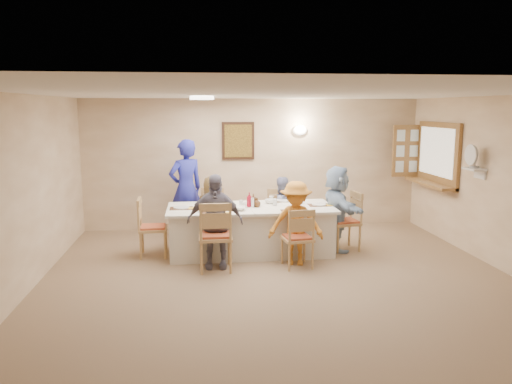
{
  "coord_description": "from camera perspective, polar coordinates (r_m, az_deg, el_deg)",
  "views": [
    {
      "loc": [
        -1.09,
        -6.09,
        2.33
      ],
      "look_at": [
        -0.2,
        1.4,
        1.05
      ],
      "focal_mm": 35.0,
      "sensor_mm": 36.0,
      "label": 1
    }
  ],
  "objects": [
    {
      "name": "bowl_b",
      "position": [
        8.28,
        1.76,
        -1.07
      ],
      "size": [
        0.37,
        0.37,
        0.07
      ],
      "primitive_type": "imported",
      "rotation": [
        0.0,
        0.0,
        0.43
      ],
      "color": "white",
      "rests_on": "dining_table"
    },
    {
      "name": "chair_right_end",
      "position": [
        8.35,
        10.05,
        -3.28
      ],
      "size": [
        0.53,
        0.53,
        0.97
      ],
      "primitive_type": null,
      "rotation": [
        0.0,
        0.0,
        -1.43
      ],
      "color": "tan",
      "rests_on": "ground"
    },
    {
      "name": "plate_bl",
      "position": [
        8.36,
        -5.01,
        -1.14
      ],
      "size": [
        0.23,
        0.23,
        0.01
      ],
      "primitive_type": "cylinder",
      "color": "white",
      "rests_on": "dining_table"
    },
    {
      "name": "chair_back_right",
      "position": [
        8.91,
        2.69,
        -2.6
      ],
      "size": [
        0.43,
        0.43,
        0.89
      ],
      "primitive_type": null,
      "rotation": [
        0.0,
        0.0,
        -0.02
      ],
      "color": "tan",
      "rests_on": "ground"
    },
    {
      "name": "chair_back_left",
      "position": [
        8.79,
        -5.06,
        -2.65
      ],
      "size": [
        0.49,
        0.49,
        0.93
      ],
      "primitive_type": null,
      "rotation": [
        0.0,
        0.0,
        -0.11
      ],
      "color": "tan",
      "rests_on": "ground"
    },
    {
      "name": "bowl_a",
      "position": [
        7.72,
        -2.03,
        -1.89
      ],
      "size": [
        0.4,
        0.4,
        0.06
      ],
      "primitive_type": "imported",
      "rotation": [
        0.0,
        0.0,
        -0.39
      ],
      "color": "white",
      "rests_on": "dining_table"
    },
    {
      "name": "drinking_glass",
      "position": [
        8.01,
        -1.71,
        -1.26
      ],
      "size": [
        0.06,
        0.06,
        0.1
      ],
      "primitive_type": "cylinder",
      "color": "silver",
      "rests_on": "dining_table"
    },
    {
      "name": "diner_front_left",
      "position": [
        7.3,
        -4.72,
        -3.34
      ],
      "size": [
        0.88,
        0.5,
        1.39
      ],
      "primitive_type": "imported",
      "rotation": [
        0.0,
        0.0,
        -0.1
      ],
      "color": "slate",
      "rests_on": "ground"
    },
    {
      "name": "condiment_malt",
      "position": [
        7.95,
        0.11,
        -1.2
      ],
      "size": [
        0.18,
        0.18,
        0.15
      ],
      "primitive_type": "imported",
      "rotation": [
        0.0,
        0.0,
        -0.27
      ],
      "color": "#4D2D14",
      "rests_on": "dining_table"
    },
    {
      "name": "ground",
      "position": [
        6.61,
        3.22,
        -11.02
      ],
      "size": [
        7.0,
        7.0,
        0.0
      ],
      "primitive_type": "plane",
      "color": "#9C8465"
    },
    {
      "name": "serving_hatch",
      "position": [
        9.55,
        20.06,
        4.06
      ],
      "size": [
        0.06,
        1.5,
        1.15
      ],
      "primitive_type": "cube",
      "color": "olive",
      "rests_on": "room_walls"
    },
    {
      "name": "shutter_door",
      "position": [
        10.13,
        16.81,
        4.52
      ],
      "size": [
        0.55,
        0.04,
        1.0
      ],
      "primitive_type": "cube",
      "color": "olive",
      "rests_on": "room_walls"
    },
    {
      "name": "plate_fl",
      "position": [
        7.53,
        -4.8,
        -2.33
      ],
      "size": [
        0.23,
        0.23,
        0.01
      ],
      "primitive_type": "cylinder",
      "color": "white",
      "rests_on": "dining_table"
    },
    {
      "name": "napkin_fl",
      "position": [
        7.49,
        -3.41,
        -2.4
      ],
      "size": [
        0.13,
        0.13,
        0.01
      ],
      "primitive_type": "cube",
      "color": "gold",
      "rests_on": "dining_table"
    },
    {
      "name": "dining_table",
      "position": [
        8.07,
        -0.6,
        -4.35
      ],
      "size": [
        2.65,
        1.12,
        0.76
      ],
      "primitive_type": "cube",
      "color": "white",
      "rests_on": "ground"
    },
    {
      "name": "condiment_ketchup",
      "position": [
        7.95,
        -0.77,
        -0.88
      ],
      "size": [
        0.09,
        0.1,
        0.24
      ],
      "primitive_type": "imported",
      "rotation": [
        0.0,
        0.0,
        -0.02
      ],
      "color": "#A20D23",
      "rests_on": "dining_table"
    },
    {
      "name": "caregiver",
      "position": [
        9.05,
        -8.01,
        0.38
      ],
      "size": [
        0.99,
        0.95,
        1.78
      ],
      "primitive_type": "imported",
      "rotation": [
        0.0,
        0.0,
        3.62
      ],
      "color": "#252AA3",
      "rests_on": "ground"
    },
    {
      "name": "teacup_a",
      "position": [
        7.64,
        -6.21,
        -1.96
      ],
      "size": [
        0.17,
        0.17,
        0.08
      ],
      "primitive_type": "imported",
      "rotation": [
        0.0,
        0.0,
        -0.34
      ],
      "color": "white",
      "rests_on": "dining_table"
    },
    {
      "name": "napkin_bl",
      "position": [
        8.31,
        -3.76,
        -1.2
      ],
      "size": [
        0.14,
        0.14,
        0.01
      ],
      "primitive_type": "cube",
      "color": "gold",
      "rests_on": "dining_table"
    },
    {
      "name": "napkin_re",
      "position": [
        8.18,
        8.53,
        -1.47
      ],
      "size": [
        0.14,
        0.14,
        0.01
      ],
      "primitive_type": "cube",
      "color": "gold",
      "rests_on": "dining_table"
    },
    {
      "name": "diner_back_left",
      "position": [
        8.65,
        -5.05,
        -2.02
      ],
      "size": [
        0.58,
        0.38,
        1.18
      ],
      "primitive_type": "imported",
      "rotation": [
        0.0,
        0.0,
        3.14
      ],
      "color": "brown",
      "rests_on": "ground"
    },
    {
      "name": "diner_front_right",
      "position": [
        7.45,
        4.57,
        -3.58
      ],
      "size": [
        1.0,
        0.78,
        1.26
      ],
      "primitive_type": "imported",
      "rotation": [
        0.0,
        0.0,
        -0.2
      ],
      "color": "orange",
      "rests_on": "ground"
    },
    {
      "name": "plate_fr",
      "position": [
        7.67,
        4.2,
        -2.11
      ],
      "size": [
        0.22,
        0.22,
        0.01
      ],
      "primitive_type": "cylinder",
      "color": "white",
      "rests_on": "dining_table"
    },
    {
      "name": "placemat_fr",
      "position": [
        7.67,
        4.2,
        -2.18
      ],
      "size": [
        0.34,
        0.25,
        0.01
      ],
      "primitive_type": "cube",
      "color": "#472B19",
      "rests_on": "dining_table"
    },
    {
      "name": "plate_le",
      "position": [
        7.94,
        -8.52,
        -1.78
      ],
      "size": [
        0.25,
        0.25,
        0.02
      ],
      "primitive_type": "cylinder",
      "color": "white",
      "rests_on": "dining_table"
    },
    {
      "name": "wall_sconce",
      "position": [
        9.74,
        5.05,
        7.06
      ],
      "size": [
        0.26,
        0.09,
        0.18
      ],
      "primitive_type": "ellipsoid",
      "color": "white",
      "rests_on": "room_walls"
    },
    {
      "name": "placemat_le",
      "position": [
        7.95,
        -8.52,
        -1.85
      ],
      "size": [
        0.36,
        0.27,
        0.01
      ],
      "primitive_type": "cube",
      "color": "#472B19",
      "rests_on": "dining_table"
    },
    {
      "name": "placemat_bl",
      "position": [
        8.36,
        -5.01,
        -1.21
      ],
      "size": [
        0.38,
        0.28,
        0.01
      ],
      "primitive_type": "cube",
      "color": "#472B19",
      "rests_on": "dining_table"
    },
    {
      "name": "desk_fan",
      "position": [
        8.31,
        23.57,
        3.45
      ],
      "size": [
        0.3,
        0.3,
        0.28
      ],
      "primitive_type": null,
      "color": "#A5A5A8",
      "rests_on": "fan_shelf"
    },
    {
      "name": "diner_right_end",
      "position": [
        8.27,
        9.23,
        -1.85
      ],
      "size": [
        1.38,
        0.65,
        1.4
      ],
      "primitive_type": "imported",
      "rotation": [
        0.0,
        0.0,
        1.66
      ],
      "color": "#9FBAD9",
      "rests_on": "ground"
    },
    {
      "name": "diner_back_right",
      "position": [
        8.77,
        2.82,
        -1.96
      ],
      "size": [
        0.73,
        0.66,
        1.14
      ],
      "primitive_type": "imported",
      "rotation": [
        0.0,
        0.0,
        3.35
      ],
      "color": "#7D82A9",
      "rests_on": "ground"
    },
    {
      "name": "napkin_le",
      "position": [
        7.89,
        -7.22,
        -1.84
      ],
      "size": [
        0.14,
        0.14,
        0.01
      ],
      "primitive_type": "cube",
      "color": "gold",
      "rests_on": "dining_table"
    },
    {
      "name": "placemat_br",
      "position": [
        8.48,
        3.13,
        -1.03
      ],
      "size": [
        0.33,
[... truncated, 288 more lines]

